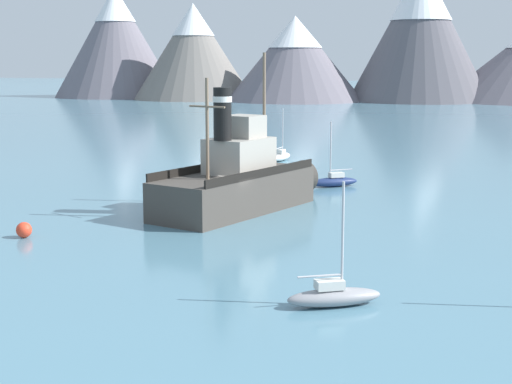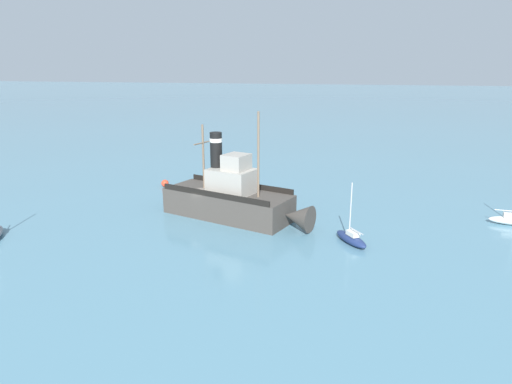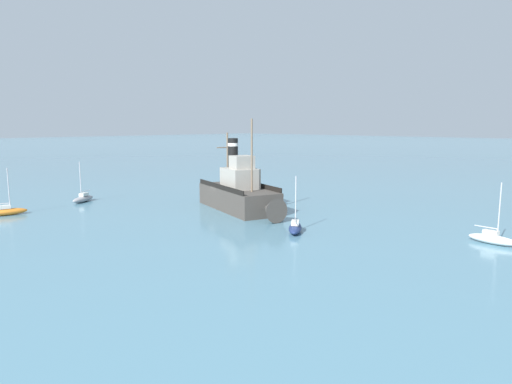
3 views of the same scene
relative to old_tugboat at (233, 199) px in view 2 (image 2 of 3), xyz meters
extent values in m
plane|color=teal|center=(0.43, -2.44, -1.83)|extent=(600.00, 600.00, 0.00)
cube|color=#423D38|center=(-0.19, -0.59, -0.63)|extent=(7.82, 12.77, 2.40)
cone|color=#423D38|center=(1.99, 6.28, -0.63)|extent=(2.97, 3.00, 2.35)
cube|color=#9E998E|center=(-0.03, -0.11, 1.67)|extent=(4.07, 4.72, 2.20)
cube|color=#9E998E|center=(0.12, 0.37, 3.47)|extent=(2.70, 2.57, 1.40)
cylinder|color=black|center=(-0.55, -1.73, 4.37)|extent=(1.10, 1.10, 3.20)
cylinder|color=silver|center=(-0.55, -1.73, 5.27)|extent=(1.16, 1.16, 0.35)
cylinder|color=#75604C|center=(0.81, 2.56, 4.32)|extent=(0.20, 0.20, 7.50)
cylinder|color=#75604C|center=(-1.00, -3.16, 3.57)|extent=(0.20, 0.20, 6.00)
cylinder|color=#75604C|center=(-1.00, -3.16, 4.89)|extent=(2.51, 0.90, 0.12)
cube|color=black|center=(-2.24, 0.07, 0.82)|extent=(3.56, 10.90, 0.50)
cube|color=black|center=(1.87, -1.24, 0.82)|extent=(3.56, 10.90, 0.50)
ellipsoid|color=navy|center=(3.82, 10.87, -1.48)|extent=(3.72, 3.13, 0.70)
cube|color=silver|center=(3.99, 10.99, -0.95)|extent=(1.27, 1.17, 0.36)
cylinder|color=#B7B7BC|center=(3.58, 10.69, 0.97)|extent=(0.10, 0.10, 4.20)
cylinder|color=#B7B7BC|center=(4.31, 11.22, -0.58)|extent=(1.50, 1.13, 0.08)
ellipsoid|color=white|center=(-4.00, 24.54, -1.48)|extent=(1.41, 3.88, 0.70)
cube|color=silver|center=(-4.01, 24.34, -0.95)|extent=(0.73, 1.15, 0.36)
cylinder|color=#B7B7BC|center=(-4.05, 23.94, -0.58)|extent=(0.23, 1.80, 0.08)
sphere|color=red|center=(-8.67, -10.84, -1.41)|extent=(0.85, 0.85, 0.85)
camera|label=1|loc=(15.35, -46.47, 7.67)|focal=55.00mm
camera|label=2|loc=(38.47, 11.57, 11.87)|focal=32.00mm
camera|label=3|loc=(34.03, 35.51, 7.50)|focal=32.00mm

